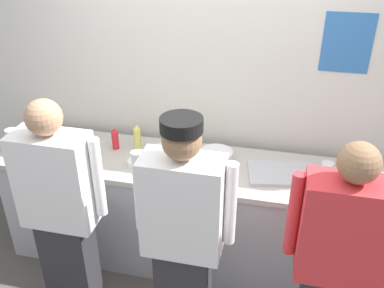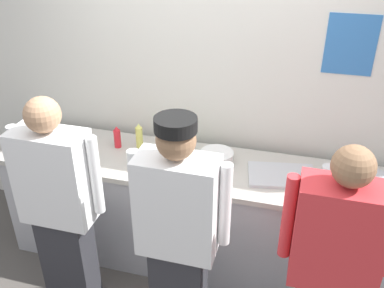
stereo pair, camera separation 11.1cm
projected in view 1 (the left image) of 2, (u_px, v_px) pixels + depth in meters
The scene contains 16 objects.
wall_back at pixel (210, 73), 3.27m from camera, with size 4.78×0.11×2.93m.
prep_counter at pixel (196, 214), 3.37m from camera, with size 3.05×0.67×0.92m.
chef_near_left at pixel (61, 211), 2.74m from camera, with size 0.60×0.24×1.65m.
chef_center at pixel (183, 236), 2.51m from camera, with size 0.60×0.24×1.66m.
chef_far_right at pixel (336, 264), 2.36m from camera, with size 0.60×0.24×1.62m.
plate_stack_front at pixel (158, 160), 3.11m from camera, with size 0.19×0.19×0.10m.
plate_stack_rear at pixel (216, 156), 3.17m from camera, with size 0.25×0.25×0.08m.
mixing_bowl_steel at pixel (365, 183), 2.85m from camera, with size 0.38×0.38×0.10m, color #B7BABF.
sheet_tray at pixel (282, 173), 3.02m from camera, with size 0.47×0.31×0.02m, color #B7BABF.
squeeze_bottle_primary at pixel (137, 137), 3.32m from camera, with size 0.05×0.05×0.20m.
squeeze_bottle_secondary at pixel (184, 140), 3.27m from camera, with size 0.06×0.06×0.20m.
squeeze_bottle_spare at pixel (115, 139), 3.32m from camera, with size 0.05×0.05×0.18m.
ramekin_yellow_sauce at pixel (81, 141), 3.41m from camera, with size 0.09×0.09×0.05m.
ramekin_green_sauce at pixel (164, 147), 3.32m from camera, with size 0.10×0.10×0.05m.
ramekin_red_sauce at pixel (135, 162), 3.13m from camera, with size 0.11×0.11×0.04m.
deli_cup at pixel (327, 169), 3.01m from camera, with size 0.09×0.09×0.09m, color white.
Camera 1 is at (0.57, -2.26, 2.58)m, focal length 39.94 mm.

